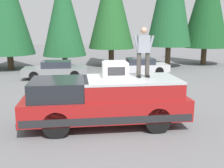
{
  "coord_description": "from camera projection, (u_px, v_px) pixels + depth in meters",
  "views": [
    {
      "loc": [
        -8.97,
        0.7,
        3.34
      ],
      "look_at": [
        0.32,
        -0.49,
        1.35
      ],
      "focal_mm": 43.09,
      "sensor_mm": 36.0,
      "label": 1
    }
  ],
  "objects": [
    {
      "name": "parked_car_grey",
      "position": [
        56.0,
        70.0,
        17.72
      ],
      "size": [
        1.64,
        4.1,
        1.16
      ],
      "color": "gray",
      "rests_on": "ground"
    },
    {
      "name": "pickup_truck",
      "position": [
        105.0,
        101.0,
        9.15
      ],
      "size": [
        2.01,
        5.54,
        1.65
      ],
      "color": "maroon",
      "rests_on": "ground"
    },
    {
      "name": "conifer_right",
      "position": [
        6.0,
        4.0,
        20.6
      ],
      "size": [
        4.0,
        4.0,
        9.01
      ],
      "color": "#4C3826",
      "rests_on": "ground"
    },
    {
      "name": "conifer_center_left",
      "position": [
        111.0,
        3.0,
        22.55
      ],
      "size": [
        3.92,
        3.92,
        9.11
      ],
      "color": "#4C3826",
      "rests_on": "ground"
    },
    {
      "name": "conifer_center_right",
      "position": [
        63.0,
        12.0,
        20.6
      ],
      "size": [
        3.4,
        3.4,
        7.85
      ],
      "color": "#4C3826",
      "rests_on": "ground"
    },
    {
      "name": "conifer_far_left",
      "position": [
        208.0,
        0.0,
        23.41
      ],
      "size": [
        4.02,
        4.02,
        9.74
      ],
      "color": "#4C3826",
      "rests_on": "ground"
    },
    {
      "name": "person_on_truck_bed",
      "position": [
        143.0,
        51.0,
        9.08
      ],
      "size": [
        0.29,
        0.72,
        1.69
      ],
      "color": "#423D38",
      "rests_on": "pickup_truck"
    },
    {
      "name": "compressor_unit",
      "position": [
        115.0,
        69.0,
        9.16
      ],
      "size": [
        0.65,
        0.84,
        0.56
      ],
      "color": "silver",
      "rests_on": "pickup_truck"
    },
    {
      "name": "parked_car_silver",
      "position": [
        139.0,
        66.0,
        19.23
      ],
      "size": [
        1.64,
        4.1,
        1.16
      ],
      "color": "silver",
      "rests_on": "ground"
    },
    {
      "name": "ground_plane",
      "position": [
        99.0,
        124.0,
        9.49
      ],
      "size": [
        90.0,
        90.0,
        0.0
      ],
      "primitive_type": "plane",
      "color": "slate"
    }
  ]
}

